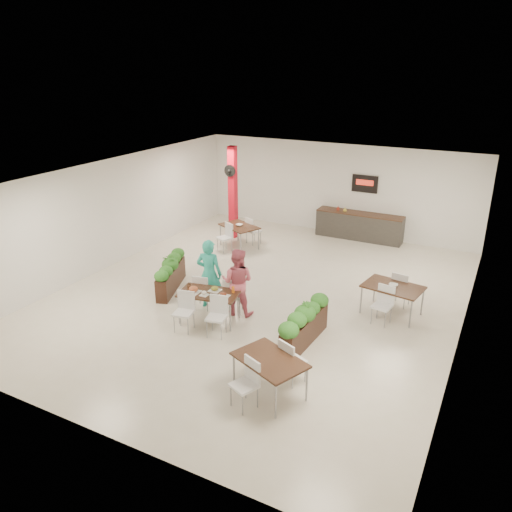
{
  "coord_description": "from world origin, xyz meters",
  "views": [
    {
      "loc": [
        5.46,
        -10.74,
        5.8
      ],
      "look_at": [
        -0.11,
        -0.02,
        1.1
      ],
      "focal_mm": 35.0,
      "sensor_mm": 36.0,
      "label": 1
    }
  ],
  "objects_px": {
    "side_table_a": "(239,229)",
    "side_table_b": "(393,290)",
    "service_counter": "(359,225)",
    "planter_right": "(305,323)",
    "red_column": "(233,192)",
    "diner_man": "(209,274)",
    "planter_left": "(171,272)",
    "diner_woman": "(237,282)",
    "side_table_c": "(270,364)",
    "main_table": "(209,297)"
  },
  "relations": [
    {
      "from": "main_table",
      "to": "side_table_b",
      "type": "relative_size",
      "value": 1.1
    },
    {
      "from": "red_column",
      "to": "diner_man",
      "type": "xyz_separation_m",
      "value": [
        2.18,
        -4.97,
        -0.75
      ]
    },
    {
      "from": "diner_man",
      "to": "side_table_c",
      "type": "bearing_deg",
      "value": 127.76
    },
    {
      "from": "diner_man",
      "to": "main_table",
      "type": "bearing_deg",
      "value": 109.59
    },
    {
      "from": "diner_woman",
      "to": "diner_man",
      "type": "bearing_deg",
      "value": -11.2
    },
    {
      "from": "diner_woman",
      "to": "planter_right",
      "type": "relative_size",
      "value": 0.87
    },
    {
      "from": "red_column",
      "to": "planter_left",
      "type": "xyz_separation_m",
      "value": [
        0.68,
        -4.58,
        -1.13
      ]
    },
    {
      "from": "side_table_a",
      "to": "side_table_b",
      "type": "xyz_separation_m",
      "value": [
        5.64,
        -2.45,
        0.01
      ]
    },
    {
      "from": "diner_man",
      "to": "diner_woman",
      "type": "bearing_deg",
      "value": 168.8
    },
    {
      "from": "service_counter",
      "to": "side_table_c",
      "type": "distance_m",
      "value": 9.43
    },
    {
      "from": "diner_man",
      "to": "side_table_a",
      "type": "xyz_separation_m",
      "value": [
        -1.48,
        4.15,
        -0.26
      ]
    },
    {
      "from": "diner_woman",
      "to": "side_table_a",
      "type": "height_order",
      "value": "diner_woman"
    },
    {
      "from": "diner_woman",
      "to": "side_table_c",
      "type": "height_order",
      "value": "diner_woman"
    },
    {
      "from": "red_column",
      "to": "side_table_a",
      "type": "height_order",
      "value": "red_column"
    },
    {
      "from": "service_counter",
      "to": "planter_left",
      "type": "distance_m",
      "value": 7.25
    },
    {
      "from": "diner_woman",
      "to": "planter_right",
      "type": "bearing_deg",
      "value": 152.78
    },
    {
      "from": "diner_man",
      "to": "side_table_a",
      "type": "relative_size",
      "value": 1.09
    },
    {
      "from": "diner_man",
      "to": "planter_left",
      "type": "relative_size",
      "value": 0.97
    },
    {
      "from": "red_column",
      "to": "side_table_a",
      "type": "bearing_deg",
      "value": -49.41
    },
    {
      "from": "planter_left",
      "to": "planter_right",
      "type": "height_order",
      "value": "planter_right"
    },
    {
      "from": "service_counter",
      "to": "main_table",
      "type": "relative_size",
      "value": 1.64
    },
    {
      "from": "planter_left",
      "to": "main_table",
      "type": "bearing_deg",
      "value": -28.95
    },
    {
      "from": "side_table_b",
      "to": "side_table_c",
      "type": "distance_m",
      "value": 4.42
    },
    {
      "from": "planter_left",
      "to": "service_counter",
      "type": "bearing_deg",
      "value": 62.75
    },
    {
      "from": "diner_woman",
      "to": "planter_right",
      "type": "xyz_separation_m",
      "value": [
        2.0,
        -0.57,
        -0.35
      ]
    },
    {
      "from": "service_counter",
      "to": "side_table_b",
      "type": "distance_m",
      "value": 5.64
    },
    {
      "from": "red_column",
      "to": "side_table_c",
      "type": "xyz_separation_m",
      "value": [
        5.09,
        -7.5,
        -1.01
      ]
    },
    {
      "from": "main_table",
      "to": "planter_right",
      "type": "relative_size",
      "value": 0.94
    },
    {
      "from": "diner_woman",
      "to": "planter_left",
      "type": "height_order",
      "value": "diner_woman"
    },
    {
      "from": "planter_right",
      "to": "planter_left",
      "type": "bearing_deg",
      "value": 167.37
    },
    {
      "from": "main_table",
      "to": "diner_woman",
      "type": "xyz_separation_m",
      "value": [
        0.41,
        0.66,
        0.21
      ]
    },
    {
      "from": "service_counter",
      "to": "planter_right",
      "type": "relative_size",
      "value": 1.54
    },
    {
      "from": "diner_woman",
      "to": "side_table_c",
      "type": "bearing_deg",
      "value": 118.59
    },
    {
      "from": "side_table_a",
      "to": "side_table_c",
      "type": "xyz_separation_m",
      "value": [
        4.39,
        -6.69,
        -0.0
      ]
    },
    {
      "from": "diner_woman",
      "to": "side_table_a",
      "type": "distance_m",
      "value": 4.74
    },
    {
      "from": "main_table",
      "to": "side_table_a",
      "type": "xyz_separation_m",
      "value": [
        -1.87,
        4.81,
        0.0
      ]
    },
    {
      "from": "red_column",
      "to": "main_table",
      "type": "relative_size",
      "value": 1.75
    },
    {
      "from": "diner_man",
      "to": "red_column",
      "type": "bearing_deg",
      "value": -77.54
    },
    {
      "from": "diner_man",
      "to": "side_table_b",
      "type": "distance_m",
      "value": 4.51
    },
    {
      "from": "diner_man",
      "to": "side_table_a",
      "type": "bearing_deg",
      "value": -81.62
    },
    {
      "from": "main_table",
      "to": "diner_woman",
      "type": "relative_size",
      "value": 1.08
    },
    {
      "from": "service_counter",
      "to": "side_table_a",
      "type": "xyz_separation_m",
      "value": [
        -3.3,
        -2.68,
        0.14
      ]
    },
    {
      "from": "red_column",
      "to": "side_table_c",
      "type": "bearing_deg",
      "value": -55.86
    },
    {
      "from": "diner_woman",
      "to": "side_table_b",
      "type": "distance_m",
      "value": 3.78
    },
    {
      "from": "side_table_c",
      "to": "planter_left",
      "type": "bearing_deg",
      "value": 169.41
    },
    {
      "from": "main_table",
      "to": "planter_right",
      "type": "height_order",
      "value": "planter_right"
    },
    {
      "from": "diner_woman",
      "to": "side_table_b",
      "type": "relative_size",
      "value": 1.01
    },
    {
      "from": "red_column",
      "to": "planter_right",
      "type": "xyz_separation_m",
      "value": [
        4.98,
        -5.55,
        -1.14
      ]
    },
    {
      "from": "planter_right",
      "to": "diner_woman",
      "type": "bearing_deg",
      "value": 163.98
    },
    {
      "from": "planter_left",
      "to": "side_table_a",
      "type": "distance_m",
      "value": 3.77
    }
  ]
}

